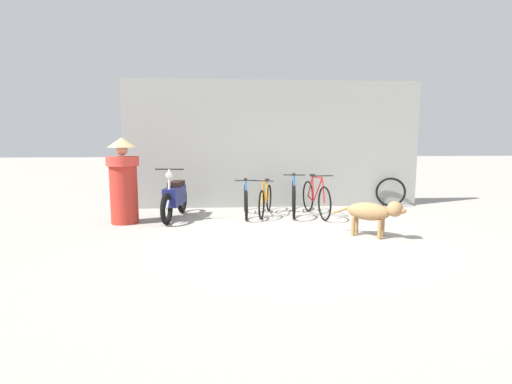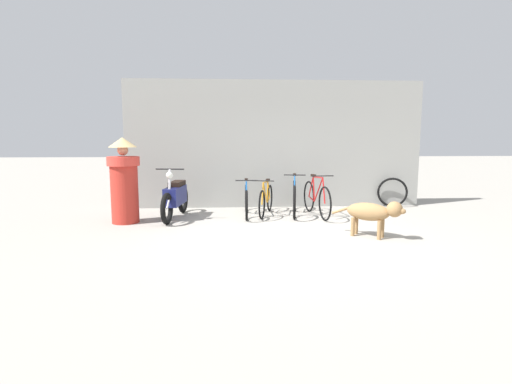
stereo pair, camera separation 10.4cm
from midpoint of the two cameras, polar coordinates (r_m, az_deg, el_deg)
The scene contains 10 objects.
ground_plane at distance 6.96m, azimuth 5.20°, elevation -6.43°, with size 60.00×60.00×0.00m, color #9E998E.
shop_wall_back at distance 9.88m, azimuth 2.25°, elevation 6.80°, with size 7.24×0.20×3.08m.
bicycle_0 at distance 8.74m, azimuth -1.81°, elevation -1.22°, with size 0.46×1.65×0.83m.
bicycle_1 at distance 8.85m, azimuth 1.02°, elevation -1.11°, with size 0.54×1.57×0.81m.
bicycle_2 at distance 8.93m, azimuth 5.07°, elevation -0.81°, with size 0.46×1.77×0.93m.
bicycle_3 at distance 8.83m, azimuth 8.19°, elevation -0.91°, with size 0.46×1.77×0.93m.
motorcycle at distance 8.63m, azimuth -11.87°, elevation -0.80°, with size 0.58×1.89×1.09m.
stray_dog at distance 7.12m, azimuth 16.02°, elevation -2.75°, with size 1.08×0.88×0.66m.
person_in_robes at distance 8.37m, azimuth -18.76°, elevation 1.61°, with size 0.79×0.79×1.71m.
spare_tire_left at distance 10.46m, azimuth 18.41°, elevation -0.01°, with size 0.71×0.25×0.73m.
Camera 1 is at (-1.20, -6.65, 1.70)m, focal length 28.00 mm.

